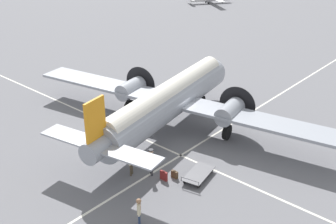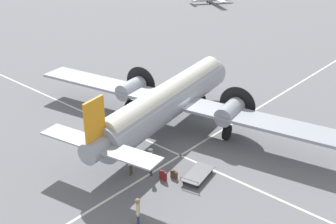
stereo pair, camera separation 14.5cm
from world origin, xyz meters
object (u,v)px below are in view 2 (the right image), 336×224
ramp_agent (130,160)px  baggage_cart (198,174)px  crew_foreground (138,209)px  airliner_main (171,99)px  passenger_boarding (151,159)px  suitcase_near_door (174,174)px  suitcase_upright_spare (163,176)px

ramp_agent → baggage_cart: size_ratio=0.65×
ramp_agent → crew_foreground: bearing=-155.4°
airliner_main → ramp_agent: bearing=-171.2°
passenger_boarding → ramp_agent: bearing=77.2°
suitcase_near_door → crew_foreground: bearing=107.7°
baggage_cart → suitcase_upright_spare: bearing=125.7°
ramp_agent → suitcase_upright_spare: (-1.82, -0.86, -0.71)m
crew_foreground → suitcase_upright_spare: (1.73, -3.77, -0.70)m
ramp_agent → passenger_boarding: bearing=-73.9°
suitcase_near_door → suitcase_upright_spare: 0.68m
passenger_boarding → baggage_cart: size_ratio=0.68×
airliner_main → crew_foreground: size_ratio=14.86×
airliner_main → passenger_boarding: airliner_main is taller
suitcase_near_door → passenger_boarding: bearing=27.1°
suitcase_near_door → baggage_cart: size_ratio=0.20×
airliner_main → suitcase_upright_spare: airliner_main is taller
ramp_agent → suitcase_near_door: bearing=-82.1°
passenger_boarding → ramp_agent: size_ratio=1.05×
airliner_main → suitcase_near_door: airliner_main is taller
crew_foreground → ramp_agent: 4.59m
crew_foreground → baggage_cart: (0.33, -5.27, -0.71)m
passenger_boarding → suitcase_upright_spare: (-0.93, -0.06, -0.79)m
ramp_agent → suitcase_near_door: (-2.15, -1.44, -0.78)m
suitcase_near_door → baggage_cart: 1.41m
passenger_boarding → ramp_agent: passenger_boarding is taller
crew_foreground → suitcase_near_door: crew_foreground is taller
ramp_agent → suitcase_upright_spare: bearing=-90.7°
crew_foreground → ramp_agent: bearing=-173.1°
passenger_boarding → suitcase_near_door: 1.66m
airliner_main → ramp_agent: (-2.10, 6.02, -1.37)m
baggage_cart → ramp_agent: bearing=114.9°
airliner_main → suitcase_upright_spare: bearing=-153.3°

